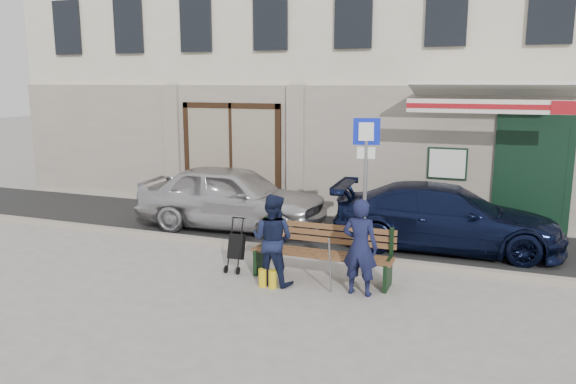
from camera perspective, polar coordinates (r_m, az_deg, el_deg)
The scene contains 11 objects.
ground at distance 9.57m, azimuth -1.49°, elevation -8.96°, with size 80.00×80.00×0.00m, color #9E9991.
asphalt_lane at distance 12.35m, azimuth 4.03°, elevation -4.30°, with size 60.00×3.20×0.01m, color #282828.
curb at distance 10.88m, azimuth 1.55°, elevation -6.13°, with size 60.00×0.18×0.12m, color #9E9384.
building at distance 17.18m, azimuth 9.77°, elevation 16.63°, with size 20.00×8.27×10.00m.
car_silver at distance 12.72m, azimuth -5.67°, elevation -0.50°, with size 1.73×4.30×1.46m, color silver.
car_navy at distance 11.58m, azimuth 15.77°, elevation -2.48°, with size 1.81×4.44×1.29m, color black.
parking_sign at distance 10.46m, azimuth 7.89°, elevation 2.67°, with size 0.48×0.16×2.64m.
bench at distance 9.50m, azimuth 3.20°, elevation -6.22°, with size 2.40×1.17×0.98m.
man at distance 8.81m, azimuth 7.34°, elevation -5.57°, with size 0.56×0.37×1.54m, color #141738.
woman at distance 9.20m, azimuth -1.57°, elevation -4.85°, with size 0.73×0.57×1.51m, color #131935.
stroller at distance 9.96m, azimuth -5.28°, elevation -5.66°, with size 0.28×0.39×0.94m.
Camera 1 is at (3.45, -8.30, 3.29)m, focal length 35.00 mm.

